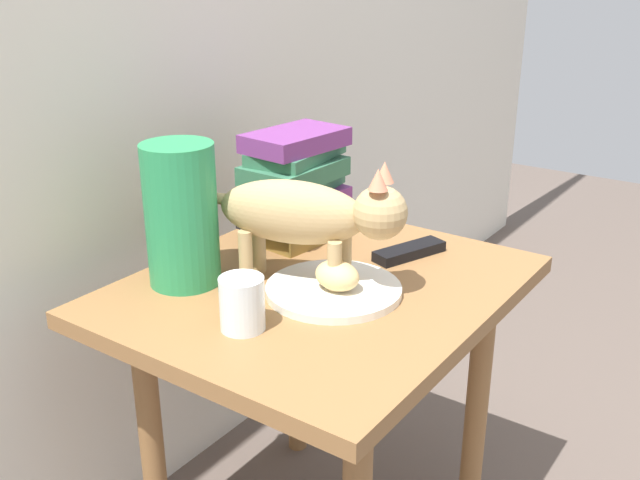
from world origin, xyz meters
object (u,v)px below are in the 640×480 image
plate (334,290)px  green_vase (181,215)px  book_stack (296,185)px  cat (309,214)px  tv_remote (409,251)px  bread_roll (337,276)px  side_table (320,327)px  candle_jar (243,307)px

plate → green_vase: size_ratio=0.93×
book_stack → green_vase: (-0.29, 0.03, 0.01)m
plate → cat: (0.00, 0.05, 0.13)m
book_stack → tv_remote: book_stack is taller
bread_roll → tv_remote: bearing=-3.7°
side_table → tv_remote: (0.20, -0.07, 0.10)m
side_table → tv_remote: size_ratio=4.65×
plate → bread_roll: size_ratio=2.90×
bread_roll → candle_jar: bearing=162.8°
book_stack → plate: bearing=-130.3°
plate → green_vase: (-0.11, 0.24, 0.12)m
plate → candle_jar: (-0.18, 0.04, 0.03)m
cat → tv_remote: bearing=-19.7°
plate → candle_jar: bearing=166.8°
bread_roll → candle_jar: candle_jar is taller
bread_roll → cat: (0.01, 0.06, 0.09)m
tv_remote → bread_roll: bearing=-163.5°
side_table → candle_jar: 0.24m
bread_roll → book_stack: book_stack is taller
cat → candle_jar: bearing=-177.1°
side_table → plate: plate is taller
side_table → green_vase: bearing=124.2°
plate → candle_jar: candle_jar is taller
side_table → book_stack: 0.30m
plate → bread_roll: bearing=-120.8°
bread_roll → green_vase: green_vase is taller
side_table → bread_roll: bread_roll is taller
side_table → plate: bearing=-118.2°
plate → cat: bearing=88.4°
tv_remote → book_stack: bearing=120.1°
book_stack → tv_remote: bearing=-80.1°
cat → candle_jar: cat is taller
book_stack → candle_jar: (-0.36, -0.17, -0.07)m
cat → candle_jar: size_ratio=5.45×
bread_roll → book_stack: (0.19, 0.22, 0.07)m
bread_roll → cat: bearing=82.5°
candle_jar → cat: bearing=2.9°
bread_roll → cat: cat is taller
bread_roll → candle_jar: size_ratio=0.94×
side_table → book_stack: (0.15, 0.17, 0.20)m
tv_remote → cat: bearing=-179.6°
plate → candle_jar: size_ratio=2.73×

